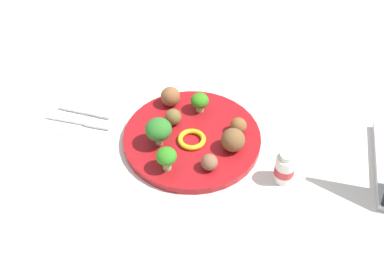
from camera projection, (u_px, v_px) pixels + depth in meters
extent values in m
plane|color=silver|center=(192.00, 141.00, 0.94)|extent=(4.00, 4.00, 0.00)
cylinder|color=maroon|center=(192.00, 138.00, 0.93)|extent=(0.28, 0.28, 0.02)
cylinder|color=#9AC87B|center=(200.00, 108.00, 0.98)|extent=(0.02, 0.02, 0.01)
ellipsoid|color=#35801A|center=(200.00, 101.00, 0.96)|extent=(0.04, 0.04, 0.03)
cylinder|color=#92CB70|center=(167.00, 165.00, 0.86)|extent=(0.02, 0.02, 0.02)
ellipsoid|color=#2F801E|center=(166.00, 156.00, 0.84)|extent=(0.04, 0.04, 0.03)
cylinder|color=#8FB96F|center=(159.00, 140.00, 0.90)|extent=(0.01, 0.01, 0.02)
ellipsoid|color=#2C6F26|center=(158.00, 129.00, 0.88)|extent=(0.05, 0.05, 0.04)
sphere|color=brown|center=(173.00, 117.00, 0.94)|extent=(0.03, 0.03, 0.03)
sphere|color=brown|center=(209.00, 162.00, 0.85)|extent=(0.03, 0.03, 0.03)
sphere|color=brown|center=(238.00, 126.00, 0.92)|extent=(0.03, 0.03, 0.03)
sphere|color=brown|center=(233.00, 140.00, 0.88)|extent=(0.05, 0.05, 0.05)
sphere|color=brown|center=(170.00, 97.00, 0.98)|extent=(0.04, 0.04, 0.04)
torus|color=yellow|center=(192.00, 139.00, 0.91)|extent=(0.08, 0.08, 0.01)
cube|color=white|center=(82.00, 117.00, 0.99)|extent=(0.18, 0.13, 0.01)
cube|color=silver|center=(79.00, 109.00, 1.00)|extent=(0.09, 0.02, 0.01)
cube|color=silver|center=(105.00, 114.00, 0.99)|extent=(0.03, 0.02, 0.01)
cube|color=white|center=(66.00, 119.00, 0.97)|extent=(0.09, 0.02, 0.01)
cube|color=silver|center=(98.00, 125.00, 0.96)|extent=(0.06, 0.02, 0.01)
cylinder|color=white|center=(284.00, 169.00, 0.85)|extent=(0.04, 0.04, 0.06)
cylinder|color=red|center=(284.00, 170.00, 0.85)|extent=(0.04, 0.04, 0.02)
cylinder|color=silver|center=(287.00, 156.00, 0.82)|extent=(0.03, 0.03, 0.01)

